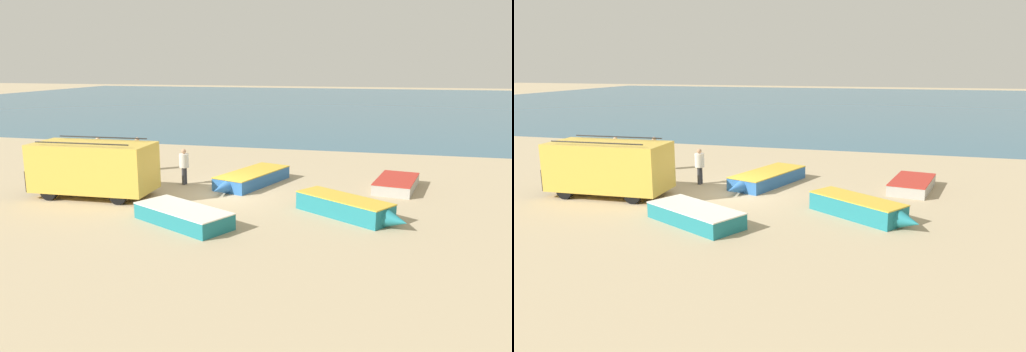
# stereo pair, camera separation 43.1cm
# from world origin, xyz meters

# --- Properties ---
(ground_plane) EXTENTS (200.00, 200.00, 0.00)m
(ground_plane) POSITION_xyz_m (0.00, 0.00, 0.00)
(ground_plane) COLOR tan
(sea_water) EXTENTS (120.00, 80.00, 0.01)m
(sea_water) POSITION_xyz_m (0.00, 52.00, 0.00)
(sea_water) COLOR #33607A
(sea_water) RESTS_ON ground_plane
(parked_van) EXTENTS (5.07, 2.34, 2.38)m
(parked_van) POSITION_xyz_m (-4.94, -1.33, 1.24)
(parked_van) COLOR gold
(parked_van) RESTS_ON ground_plane
(fishing_rowboat_0) EXTENTS (2.82, 5.05, 0.60)m
(fishing_rowboat_0) POSITION_xyz_m (0.85, 2.19, 0.30)
(fishing_rowboat_0) COLOR #2D66AD
(fishing_rowboat_0) RESTS_ON ground_plane
(fishing_rowboat_1) EXTENTS (4.17, 3.20, 0.69)m
(fishing_rowboat_1) POSITION_xyz_m (5.48, -1.67, 0.34)
(fishing_rowboat_1) COLOR #1E757F
(fishing_rowboat_1) RESTS_ON ground_plane
(fishing_rowboat_2) EXTENTS (2.10, 3.94, 0.49)m
(fishing_rowboat_2) POSITION_xyz_m (7.27, 3.03, 0.25)
(fishing_rowboat_2) COLOR #ADA89E
(fishing_rowboat_2) RESTS_ON ground_plane
(fishing_rowboat_3) EXTENTS (4.39, 3.02, 0.58)m
(fishing_rowboat_3) POSITION_xyz_m (-0.09, -3.80, 0.29)
(fishing_rowboat_3) COLOR #1E757F
(fishing_rowboat_3) RESTS_ON ground_plane
(fisherman_0) EXTENTS (0.43, 0.43, 1.64)m
(fisherman_0) POSITION_xyz_m (-2.10, 1.51, 0.98)
(fisherman_0) COLOR #38383D
(fisherman_0) RESTS_ON ground_plane
(fisherman_1) EXTENTS (0.44, 0.44, 1.69)m
(fisherman_1) POSITION_xyz_m (-7.63, 3.46, 1.01)
(fisherman_1) COLOR navy
(fisherman_1) RESTS_ON ground_plane
(fisherman_2) EXTENTS (0.46, 0.46, 1.73)m
(fisherman_2) POSITION_xyz_m (-5.54, 3.70, 1.04)
(fisherman_2) COLOR #5B564C
(fisherman_2) RESTS_ON ground_plane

